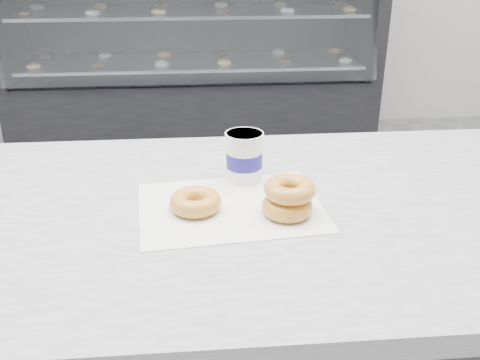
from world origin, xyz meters
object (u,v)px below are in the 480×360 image
object	(u,v)px
donut_single	(195,202)
display_case	(194,74)
donut_stack	(288,198)
coffee_cup	(244,157)

from	to	relation	value
donut_single	display_case	bearing A→B (deg)	89.97
donut_single	donut_stack	size ratio (longest dim) A/B	0.76
coffee_cup	donut_stack	bearing A→B (deg)	-90.51
display_case	coffee_cup	distance (m)	2.65
display_case	donut_single	distance (m)	2.77
display_case	donut_single	xyz separation A→B (m)	(-0.00, -2.73, 0.43)
display_case	coffee_cup	bearing A→B (deg)	-87.79
donut_single	coffee_cup	bearing A→B (deg)	50.81
donut_stack	coffee_cup	size ratio (longest dim) A/B	1.22
display_case	donut_stack	distance (m)	2.80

